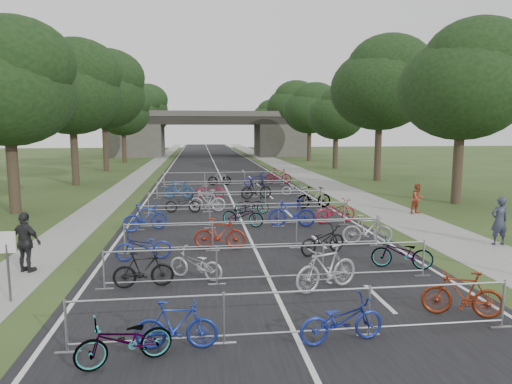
{
  "coord_description": "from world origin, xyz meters",
  "views": [
    {
      "loc": [
        -1.99,
        -8.81,
        4.37
      ],
      "look_at": [
        0.95,
        14.47,
        1.1
      ],
      "focal_mm": 32.0,
      "sensor_mm": 36.0,
      "label": 1
    }
  ],
  "objects_px": {
    "park_sign": "(7,253)",
    "bike_2": "(342,320)",
    "bike_0": "(124,341)",
    "pedestrian_c": "(26,243)",
    "pedestrian_b": "(418,199)",
    "bike_1": "(176,326)",
    "overpass_bridge": "(211,134)",
    "pedestrian_a": "(499,221)"
  },
  "relations": [
    {
      "from": "bike_1",
      "to": "bike_2",
      "type": "xyz_separation_m",
      "value": [
        3.35,
        -0.12,
        -0.02
      ]
    },
    {
      "from": "overpass_bridge",
      "to": "bike_1",
      "type": "distance_m",
      "value": 65.23
    },
    {
      "from": "pedestrian_b",
      "to": "overpass_bridge",
      "type": "bearing_deg",
      "value": 77.93
    },
    {
      "from": "overpass_bridge",
      "to": "bike_1",
      "type": "xyz_separation_m",
      "value": [
        -2.48,
        -65.11,
        -3.03
      ]
    },
    {
      "from": "pedestrian_b",
      "to": "pedestrian_c",
      "type": "xyz_separation_m",
      "value": [
        -16.45,
        -7.68,
        0.15
      ]
    },
    {
      "from": "pedestrian_a",
      "to": "pedestrian_b",
      "type": "xyz_separation_m",
      "value": [
        0.0,
        6.45,
        -0.14
      ]
    },
    {
      "from": "overpass_bridge",
      "to": "pedestrian_b",
      "type": "distance_m",
      "value": 52.72
    },
    {
      "from": "bike_1",
      "to": "pedestrian_a",
      "type": "height_order",
      "value": "pedestrian_a"
    },
    {
      "from": "overpass_bridge",
      "to": "pedestrian_b",
      "type": "relative_size",
      "value": 19.85
    },
    {
      "from": "pedestrian_a",
      "to": "pedestrian_c",
      "type": "xyz_separation_m",
      "value": [
        -16.45,
        -1.23,
        0.01
      ]
    },
    {
      "from": "park_sign",
      "to": "bike_0",
      "type": "relative_size",
      "value": 1.02
    },
    {
      "from": "park_sign",
      "to": "pedestrian_b",
      "type": "distance_m",
      "value": 18.96
    },
    {
      "from": "bike_1",
      "to": "bike_2",
      "type": "distance_m",
      "value": 3.35
    },
    {
      "from": "park_sign",
      "to": "bike_2",
      "type": "relative_size",
      "value": 0.99
    },
    {
      "from": "bike_2",
      "to": "pedestrian_b",
      "type": "relative_size",
      "value": 1.18
    },
    {
      "from": "overpass_bridge",
      "to": "bike_0",
      "type": "height_order",
      "value": "overpass_bridge"
    },
    {
      "from": "pedestrian_c",
      "to": "overpass_bridge",
      "type": "bearing_deg",
      "value": -72.19
    },
    {
      "from": "bike_0",
      "to": "pedestrian_a",
      "type": "xyz_separation_m",
      "value": [
        12.61,
        7.31,
        0.45
      ]
    },
    {
      "from": "bike_2",
      "to": "park_sign",
      "type": "bearing_deg",
      "value": 58.24
    },
    {
      "from": "bike_1",
      "to": "bike_2",
      "type": "bearing_deg",
      "value": -87.0
    },
    {
      "from": "bike_0",
      "to": "pedestrian_c",
      "type": "distance_m",
      "value": 7.21
    },
    {
      "from": "overpass_bridge",
      "to": "bike_0",
      "type": "distance_m",
      "value": 65.76
    },
    {
      "from": "bike_0",
      "to": "pedestrian_a",
      "type": "height_order",
      "value": "pedestrian_a"
    },
    {
      "from": "park_sign",
      "to": "bike_0",
      "type": "height_order",
      "value": "park_sign"
    },
    {
      "from": "park_sign",
      "to": "bike_2",
      "type": "height_order",
      "value": "park_sign"
    },
    {
      "from": "overpass_bridge",
      "to": "bike_0",
      "type": "bearing_deg",
      "value": -92.98
    },
    {
      "from": "bike_2",
      "to": "pedestrian_a",
      "type": "height_order",
      "value": "pedestrian_a"
    },
    {
      "from": "park_sign",
      "to": "bike_2",
      "type": "xyz_separation_m",
      "value": [
        7.67,
        -3.23,
        -0.78
      ]
    },
    {
      "from": "overpass_bridge",
      "to": "pedestrian_b",
      "type": "height_order",
      "value": "overpass_bridge"
    },
    {
      "from": "park_sign",
      "to": "bike_1",
      "type": "bearing_deg",
      "value": -35.81
    },
    {
      "from": "pedestrian_b",
      "to": "bike_2",
      "type": "bearing_deg",
      "value": -144.01
    },
    {
      "from": "bike_1",
      "to": "overpass_bridge",
      "type": "bearing_deg",
      "value": 2.83
    },
    {
      "from": "pedestrian_a",
      "to": "bike_1",
      "type": "bearing_deg",
      "value": 30.4
    },
    {
      "from": "pedestrian_b",
      "to": "pedestrian_c",
      "type": "relative_size",
      "value": 0.84
    },
    {
      "from": "park_sign",
      "to": "pedestrian_a",
      "type": "distance_m",
      "value": 16.43
    },
    {
      "from": "overpass_bridge",
      "to": "pedestrian_b",
      "type": "xyz_separation_m",
      "value": [
        9.2,
        -51.83,
        -2.75
      ]
    },
    {
      "from": "park_sign",
      "to": "pedestrian_b",
      "type": "relative_size",
      "value": 1.17
    },
    {
      "from": "pedestrian_a",
      "to": "pedestrian_c",
      "type": "bearing_deg",
      "value": 4.36
    },
    {
      "from": "overpass_bridge",
      "to": "bike_0",
      "type": "relative_size",
      "value": 17.32
    },
    {
      "from": "park_sign",
      "to": "pedestrian_a",
      "type": "bearing_deg",
      "value": 13.07
    },
    {
      "from": "pedestrian_a",
      "to": "bike_0",
      "type": "bearing_deg",
      "value": 30.2
    },
    {
      "from": "overpass_bridge",
      "to": "bike_2",
      "type": "relative_size",
      "value": 16.86
    }
  ]
}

